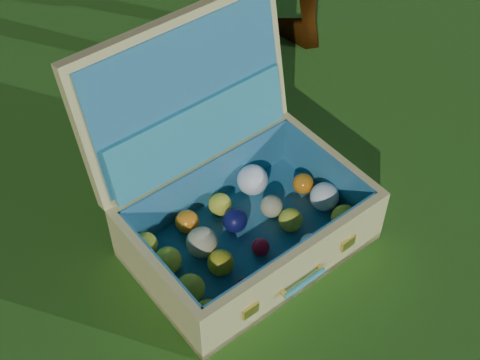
% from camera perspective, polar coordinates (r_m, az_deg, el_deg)
% --- Properties ---
extents(ground, '(60.00, 60.00, 0.00)m').
position_cam_1_polar(ground, '(1.78, 0.86, -10.75)').
color(ground, '#215114').
rests_on(ground, ground).
extents(suitcase, '(0.78, 0.73, 0.60)m').
position_cam_1_polar(suitcase, '(1.81, -1.02, -0.67)').
color(suitcase, '#DECE77').
rests_on(suitcase, ground).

